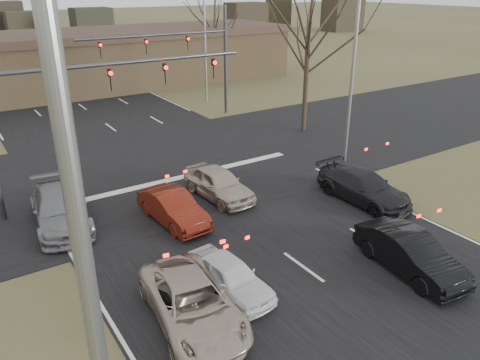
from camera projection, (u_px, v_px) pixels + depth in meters
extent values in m
plane|color=#474826|center=(365.00, 312.00, 14.67)|extent=(360.00, 360.00, 0.00)
cube|color=black|center=(19.00, 61.00, 60.87)|extent=(14.00, 300.00, 0.02)
cube|color=black|center=(164.00, 166.00, 26.21)|extent=(200.00, 14.00, 0.02)
cube|color=olive|center=(79.00, 65.00, 44.03)|extent=(42.00, 10.00, 4.60)
cube|color=#38281E|center=(75.00, 36.00, 42.99)|extent=(42.40, 10.40, 0.70)
cylinder|color=#383A3D|center=(123.00, 63.00, 20.99)|extent=(12.00, 0.18, 0.18)
imported|color=black|center=(48.00, 87.00, 19.59)|extent=(0.16, 0.20, 1.00)
imported|color=black|center=(110.00, 80.00, 20.93)|extent=(0.16, 0.20, 1.00)
imported|color=black|center=(165.00, 74.00, 22.27)|extent=(0.16, 0.20, 1.00)
imported|color=black|center=(213.00, 69.00, 23.61)|extent=(0.16, 0.20, 1.00)
cylinder|color=#383A3D|center=(225.00, 61.00, 35.34)|extent=(0.24, 0.24, 8.00)
cylinder|color=#383A3D|center=(156.00, 35.00, 31.71)|extent=(11.00, 0.18, 0.18)
imported|color=black|center=(187.00, 43.00, 33.17)|extent=(0.16, 0.20, 1.00)
imported|color=black|center=(146.00, 47.00, 31.59)|extent=(0.16, 0.20, 1.00)
imported|color=black|center=(100.00, 50.00, 30.00)|extent=(0.16, 0.20, 1.00)
cylinder|color=gray|center=(352.00, 74.00, 24.93)|extent=(0.18, 0.18, 10.00)
cylinder|color=gray|center=(205.00, 42.00, 38.27)|extent=(0.18, 0.18, 10.00)
cylinder|color=black|center=(306.00, 85.00, 31.28)|extent=(0.32, 0.32, 6.33)
cylinder|color=black|center=(214.00, 56.00, 48.19)|extent=(0.32, 0.32, 4.95)
imported|color=#AE9F8C|center=(192.00, 303.00, 14.03)|extent=(2.86, 5.14, 1.36)
imported|color=silver|center=(229.00, 276.00, 15.42)|extent=(1.80, 3.74, 1.23)
imported|color=black|center=(410.00, 253.00, 16.51)|extent=(2.02, 4.53, 1.44)
imported|color=black|center=(363.00, 187.00, 21.87)|extent=(2.08, 4.95, 1.42)
imported|color=slate|center=(60.00, 208.00, 19.68)|extent=(2.68, 5.41, 1.51)
imported|color=#59170C|center=(173.00, 208.00, 19.92)|extent=(1.74, 4.22, 1.36)
imported|color=#B0A38E|center=(218.00, 183.00, 22.21)|extent=(1.96, 4.38, 1.46)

